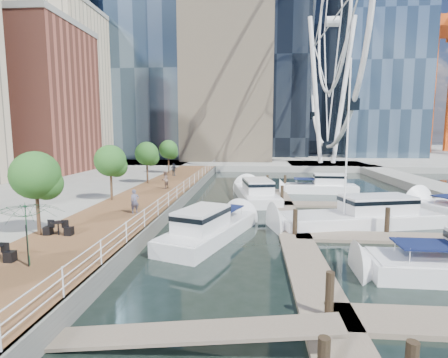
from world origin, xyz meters
The scene contains 13 objects.
ground centered at (0.00, 0.00, 0.00)m, with size 520.00×520.00×0.00m, color black.
boardwalk centered at (-9.00, 15.00, 0.50)m, with size 6.00×60.00×1.00m, color brown.
seawall centered at (-6.00, 15.00, 0.50)m, with size 0.25×60.00×1.00m, color #595954.
land_far centered at (0.00, 102.00, 0.50)m, with size 200.00×114.00×1.00m, color gray.
pier centered at (14.00, 52.00, 0.50)m, with size 14.00×12.00×1.00m, color gray.
railing centered at (-6.10, 15.00, 1.52)m, with size 0.10×60.00×1.05m, color white, non-canonical shape.
floating_docks centered at (7.97, 9.98, 0.49)m, with size 16.00×34.00×2.60m.
ferris_wheel centered at (14.00, 52.00, 25.92)m, with size 5.80×45.60×47.80m.
street_trees centered at (-11.40, 14.00, 4.29)m, with size 2.60×42.60×4.60m.
pedestrian_near centered at (-7.87, 9.48, 1.84)m, with size 0.61×0.40×1.67m, color #50516A.
pedestrian_mid centered at (-8.49, 20.32, 1.89)m, with size 0.87×0.68×1.79m, color #806458.
pedestrian_far centered at (-9.94, 30.77, 1.83)m, with size 0.98×0.41×1.67m, color #2F333A.
moored_yachts centered at (7.71, 11.56, 0.00)m, with size 27.18×35.68×11.50m.
Camera 1 is at (0.27, -13.79, 6.56)m, focal length 28.00 mm.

